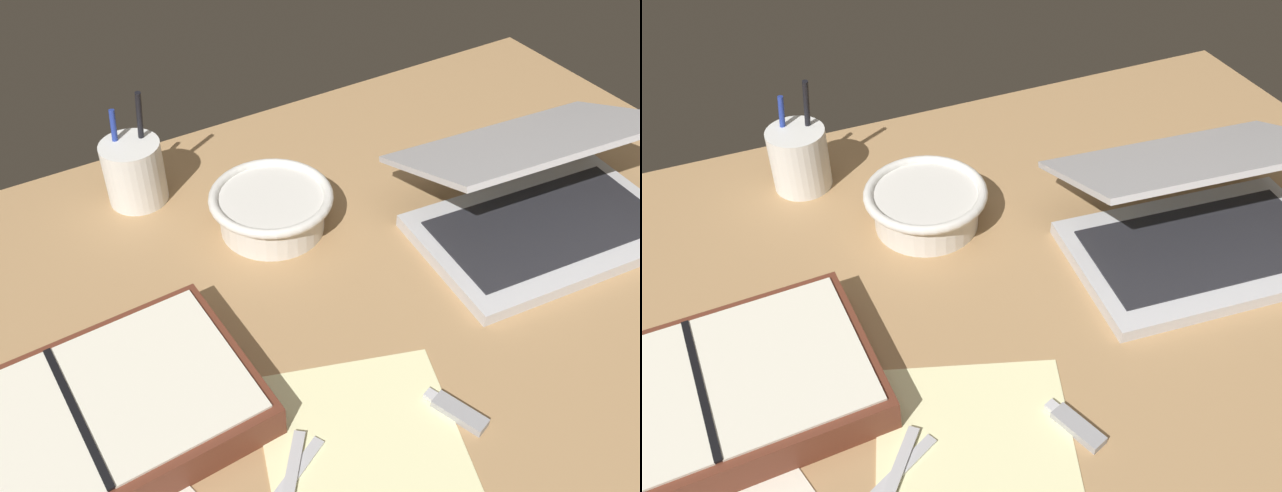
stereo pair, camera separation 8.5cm
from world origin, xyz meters
TOP-DOWN VIEW (x-y plane):
  - desk_top at (0.00, 0.00)cm, footprint 140.00×100.00cm
  - laptop at (32.97, 4.00)cm, footprint 36.82×29.81cm
  - bowl at (1.76, 22.23)cm, footprint 16.78×16.78cm
  - pen_cup at (-11.78, 37.77)cm, footprint 8.39×8.39cm
  - planner at (-30.58, 2.01)cm, footprint 36.15×22.69cm
  - paper_sheet_front at (-7.23, -15.48)cm, footprint 27.46×31.36cm
  - usb_drive at (4.10, -15.09)cm, footprint 3.94×7.32cm

SIDE VIEW (x-z plane):
  - desk_top at x=0.00cm, z-range 0.00..2.00cm
  - paper_sheet_front at x=-7.23cm, z-range 2.00..2.16cm
  - usb_drive at x=4.10cm, z-range 2.00..3.00cm
  - planner at x=-30.58cm, z-range 1.91..6.52cm
  - bowl at x=1.76cm, z-range 2.35..8.26cm
  - laptop at x=32.97cm, z-range -1.23..14.54cm
  - pen_cup at x=-11.78cm, z-range -1.57..14.99cm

